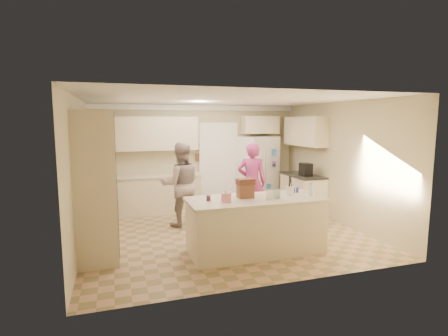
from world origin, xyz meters
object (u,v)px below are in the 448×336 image
object	(u,v)px
coffee_maker	(306,170)
teen_boy	(181,184)
island_base	(256,227)
dollhouse_body	(245,191)
refrigerator	(258,171)
utensil_crock	(290,191)
teen_girl	(252,182)
tissue_box	(226,197)

from	to	relation	value
coffee_maker	teen_boy	distance (m)	2.97
island_base	dollhouse_body	bearing A→B (deg)	146.31
dollhouse_body	teen_boy	bearing A→B (deg)	113.31
refrigerator	utensil_crock	world-z (taller)	refrigerator
refrigerator	teen_girl	xyz separation A→B (m)	(-0.72, -1.36, -0.03)
tissue_box	teen_boy	world-z (taller)	teen_boy
utensil_crock	teen_girl	size ratio (longest dim) A/B	0.09
utensil_crock	teen_boy	distance (m)	2.41
coffee_maker	island_base	bearing A→B (deg)	-137.17
dollhouse_body	teen_girl	bearing A→B (deg)	64.79
coffee_maker	utensil_crock	distance (m)	2.32
tissue_box	teen_boy	xyz separation A→B (m)	(-0.37, 1.98, -0.11)
tissue_box	dollhouse_body	size ratio (longest dim) A/B	0.54
island_base	utensil_crock	xyz separation A→B (m)	(0.65, 0.05, 0.56)
refrigerator	tissue_box	bearing A→B (deg)	-137.64
refrigerator	utensil_crock	xyz separation A→B (m)	(-0.71, -3.09, 0.10)
refrigerator	dollhouse_body	world-z (taller)	refrigerator
refrigerator	island_base	bearing A→B (deg)	-130.55
island_base	dollhouse_body	world-z (taller)	dollhouse_body
utensil_crock	teen_boy	xyz separation A→B (m)	(-1.57, 1.83, -0.12)
island_base	tissue_box	size ratio (longest dim) A/B	15.71
tissue_box	teen_boy	bearing A→B (deg)	100.48
refrigerator	coffee_maker	size ratio (longest dim) A/B	6.00
refrigerator	tissue_box	world-z (taller)	refrigerator
tissue_box	refrigerator	bearing A→B (deg)	59.48
tissue_box	utensil_crock	bearing A→B (deg)	7.13
coffee_maker	island_base	distance (m)	2.87
utensil_crock	dollhouse_body	xyz separation A→B (m)	(-0.80, 0.05, 0.04)
island_base	teen_girl	xyz separation A→B (m)	(0.64, 1.79, 0.43)
tissue_box	teen_girl	xyz separation A→B (m)	(1.19, 1.89, -0.13)
tissue_box	teen_girl	world-z (taller)	teen_girl
refrigerator	teen_boy	xyz separation A→B (m)	(-2.28, -1.27, -0.02)
teen_girl	utensil_crock	bearing A→B (deg)	113.02
utensil_crock	dollhouse_body	distance (m)	0.80
utensil_crock	tissue_box	world-z (taller)	utensil_crock
coffee_maker	tissue_box	world-z (taller)	coffee_maker
dollhouse_body	teen_boy	xyz separation A→B (m)	(-0.77, 1.78, -0.15)
island_base	teen_boy	xyz separation A→B (m)	(-0.92, 1.88, 0.44)
refrigerator	utensil_crock	bearing A→B (deg)	-120.09
coffee_maker	dollhouse_body	xyz separation A→B (m)	(-2.20, -1.80, -0.03)
dollhouse_body	coffee_maker	bearing A→B (deg)	39.29
teen_girl	island_base	bearing A→B (deg)	93.00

